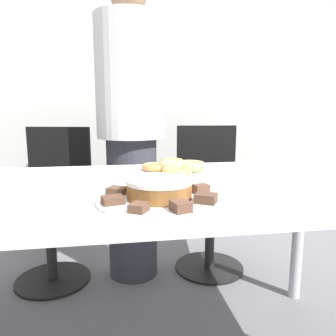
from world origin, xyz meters
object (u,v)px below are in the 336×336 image
at_px(plate_donuts, 174,171).
at_px(office_chair_left, 53,208).
at_px(person_standing, 131,129).
at_px(frosted_cake, 159,188).
at_px(office_chair_right, 209,200).
at_px(plate_cake, 159,200).

bearing_deg(plate_donuts, office_chair_left, 135.13).
relative_size(person_standing, plate_donuts, 4.83).
distance_m(office_chair_left, frosted_cake, 1.22).
distance_m(plate_donuts, frosted_cake, 0.45).
relative_size(office_chair_left, frosted_cake, 4.70).
bearing_deg(office_chair_left, plate_donuts, -31.97).
relative_size(office_chair_right, plate_cake, 2.48).
xyz_separation_m(person_standing, plate_cake, (0.03, -1.01, -0.15)).
distance_m(office_chair_left, plate_donuts, 0.94).
bearing_deg(office_chair_right, frosted_cake, -107.63).
distance_m(person_standing, plate_donuts, 0.62).
xyz_separation_m(office_chair_left, frosted_cake, (0.50, -1.05, 0.35)).
distance_m(plate_cake, plate_donuts, 0.44).
bearing_deg(office_chair_left, office_chair_right, 12.97).
relative_size(person_standing, office_chair_right, 1.90).
xyz_separation_m(person_standing, plate_donuts, (0.15, -0.58, -0.15)).
bearing_deg(frosted_cake, plate_donuts, 74.12).
relative_size(office_chair_left, plate_donuts, 2.54).
xyz_separation_m(person_standing, office_chair_right, (0.49, 0.04, -0.47)).
xyz_separation_m(office_chair_right, plate_cake, (-0.47, -1.05, 0.32)).
bearing_deg(frosted_cake, office_chair_left, 115.63).
distance_m(person_standing, office_chair_right, 0.68).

